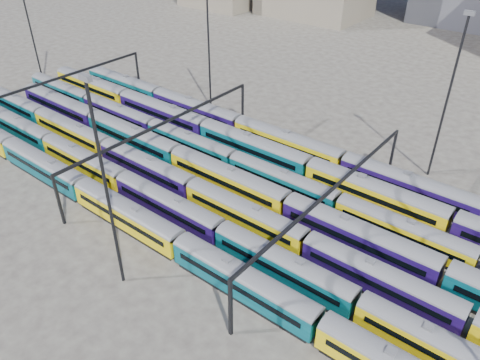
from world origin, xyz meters
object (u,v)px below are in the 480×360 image
Objects in this scene: rake_1 at (168,203)px; rake_2 at (244,212)px; mast_2 at (105,183)px; rake_0 at (127,213)px.

rake_1 is 0.98× the size of rake_2.
rake_2 is (9.56, 5.00, 0.04)m from rake_1.
rake_2 is 21.11m from mast_2.
rake_0 is 5.65m from rake_1.
rake_1 is (2.62, 5.00, -0.08)m from rake_0.
rake_0 is at bearing -117.69° from rake_1.
rake_0 is 0.72× the size of rake_2.
mast_2 is at bearing -44.42° from rake_0.
rake_0 reaches higher than rake_1.
mast_2 is (7.14, -7.00, 11.42)m from rake_0.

